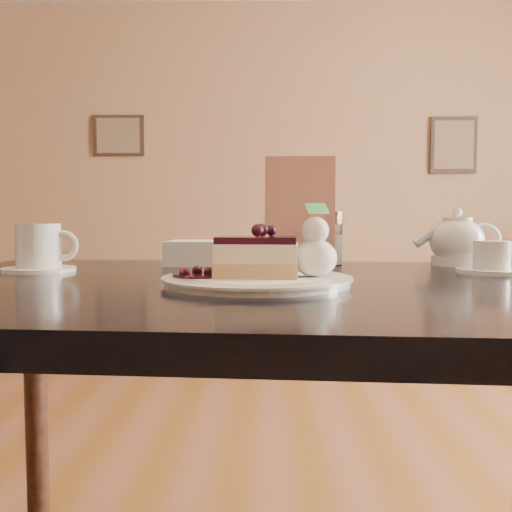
{
  "coord_description": "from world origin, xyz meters",
  "views": [
    {
      "loc": [
        -0.02,
        -0.71,
        0.9
      ],
      "look_at": [
        -0.04,
        0.11,
        0.85
      ],
      "focal_mm": 40.0,
      "sensor_mm": 36.0,
      "label": 1
    }
  ],
  "objects_px": {
    "main_table": "(260,331)",
    "dessert_plate": "(257,281)",
    "tea_set": "(462,245)",
    "cheesecake_slice": "(257,257)",
    "coffee_set": "(40,250)"
  },
  "relations": [
    {
      "from": "main_table",
      "to": "dessert_plate",
      "type": "xyz_separation_m",
      "value": [
        -0.0,
        -0.05,
        0.09
      ]
    },
    {
      "from": "main_table",
      "to": "dessert_plate",
      "type": "relative_size",
      "value": 4.59
    },
    {
      "from": "main_table",
      "to": "dessert_plate",
      "type": "distance_m",
      "value": 0.1
    },
    {
      "from": "coffee_set",
      "to": "tea_set",
      "type": "bearing_deg",
      "value": 8.27
    },
    {
      "from": "main_table",
      "to": "cheesecake_slice",
      "type": "height_order",
      "value": "cheesecake_slice"
    },
    {
      "from": "cheesecake_slice",
      "to": "coffee_set",
      "type": "bearing_deg",
      "value": 158.16
    },
    {
      "from": "cheesecake_slice",
      "to": "tea_set",
      "type": "relative_size",
      "value": 0.45
    },
    {
      "from": "coffee_set",
      "to": "cheesecake_slice",
      "type": "bearing_deg",
      "value": -25.75
    },
    {
      "from": "coffee_set",
      "to": "tea_set",
      "type": "distance_m",
      "value": 0.86
    },
    {
      "from": "main_table",
      "to": "tea_set",
      "type": "bearing_deg",
      "value": 36.78
    },
    {
      "from": "main_table",
      "to": "coffee_set",
      "type": "distance_m",
      "value": 0.47
    },
    {
      "from": "main_table",
      "to": "dessert_plate",
      "type": "height_order",
      "value": "dessert_plate"
    },
    {
      "from": "dessert_plate",
      "to": "cheesecake_slice",
      "type": "bearing_deg",
      "value": -90.0
    },
    {
      "from": "coffee_set",
      "to": "dessert_plate",
      "type": "bearing_deg",
      "value": -25.75
    },
    {
      "from": "cheesecake_slice",
      "to": "coffee_set",
      "type": "height_order",
      "value": "coffee_set"
    }
  ]
}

